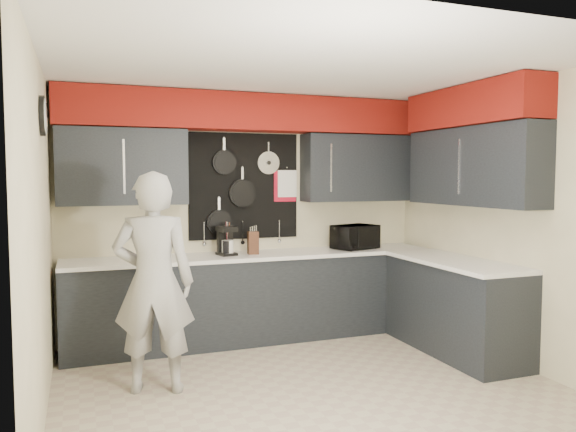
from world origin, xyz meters
name	(u,v)px	position (x,y,z in m)	size (l,w,h in m)	color
ground	(309,386)	(0.00, 0.00, 0.00)	(4.00, 4.00, 0.00)	#B3A98B
back_wall_assembly	(253,150)	(0.01, 1.60, 2.01)	(4.00, 0.36, 2.60)	beige
right_wall_assembly	(477,154)	(1.85, 0.26, 1.94)	(0.36, 3.50, 2.60)	beige
left_wall_assembly	(41,234)	(-1.99, 0.02, 1.33)	(0.05, 3.50, 2.60)	beige
base_cabinets	(311,299)	(0.49, 1.13, 0.46)	(3.95, 2.20, 0.92)	black
microwave	(355,237)	(1.15, 1.42, 1.05)	(0.48, 0.33, 0.27)	black
knife_block	(253,243)	(-0.05, 1.42, 1.04)	(0.11, 0.11, 0.24)	#342010
utensil_crock	(228,248)	(-0.32, 1.42, 1.00)	(0.12, 0.12, 0.16)	white
coffee_maker	(226,240)	(-0.33, 1.45, 1.08)	(0.20, 0.23, 0.30)	black
person	(154,282)	(-1.20, 0.35, 0.89)	(0.65, 0.43, 1.77)	#A8A8A6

